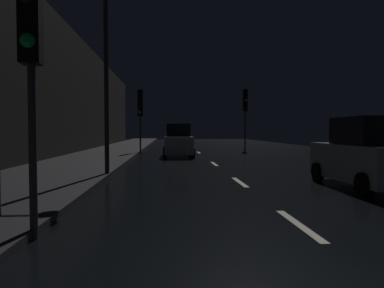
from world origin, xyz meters
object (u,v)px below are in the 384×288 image
traffic_light_far_left (140,108)px  traffic_light_far_right (245,106)px  traffic_light_near_left (30,23)px  car_parked_right_near (367,155)px  streetlamp_overhead (119,45)px  car_approaching_headlights (178,141)px

traffic_light_far_left → traffic_light_far_right: bearing=131.0°
traffic_light_near_left → car_parked_right_near: (7.94, 4.56, -2.37)m
traffic_light_near_left → streetlamp_overhead: streetlamp_overhead is taller
streetlamp_overhead → car_approaching_headlights: size_ratio=1.69×
traffic_light_near_left → streetlamp_overhead: bearing=171.5°
streetlamp_overhead → car_parked_right_near: size_ratio=1.72×
traffic_light_far_left → car_approaching_headlights: bearing=57.7°
traffic_light_far_right → car_approaching_headlights: traffic_light_far_right is taller
traffic_light_far_left → car_approaching_headlights: 4.49m
traffic_light_far_left → car_approaching_headlights: size_ratio=1.09×
traffic_light_far_right → traffic_light_near_left: (-8.74, -25.03, -0.50)m
traffic_light_near_left → car_approaching_headlights: size_ratio=1.09×
traffic_light_near_left → traffic_light_far_left: (0.09, 20.52, 0.01)m
traffic_light_far_left → car_parked_right_near: traffic_light_far_left is taller
traffic_light_far_right → car_approaching_headlights: (-5.99, -7.24, -2.85)m
traffic_light_near_left → car_parked_right_near: traffic_light_near_left is taller
car_parked_right_near → streetlamp_overhead: bearing=69.5°
traffic_light_far_right → streetlamp_overhead: (-8.38, -17.64, 0.91)m
traffic_light_far_right → car_parked_right_near: size_ratio=1.26×
car_approaching_headlights → traffic_light_near_left: bearing=-8.8°
car_approaching_headlights → traffic_light_far_left: bearing=-135.8°
car_approaching_headlights → car_parked_right_near: car_approaching_headlights is taller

